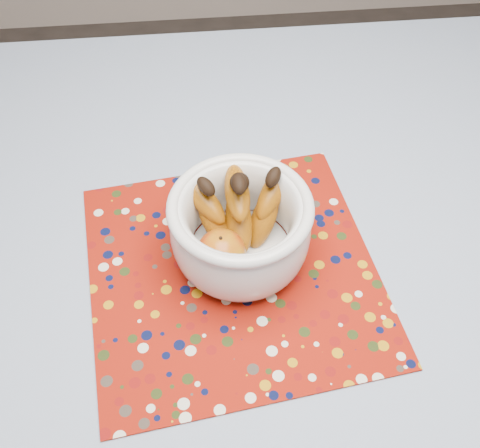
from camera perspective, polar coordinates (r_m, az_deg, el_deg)
The scene contains 4 objects.
table at distance 1.00m, azimuth 4.09°, elevation -5.69°, with size 1.20×1.20×0.75m.
tablecloth at distance 0.93m, azimuth 4.37°, elevation -2.93°, with size 1.32×1.32×0.01m, color slate.
placemat at distance 0.90m, azimuth -0.74°, elevation -4.74°, with size 0.45×0.45×0.00m, color maroon.
fruit_bowl at distance 0.86m, azimuth -0.03°, elevation 0.14°, with size 0.25×0.23×0.17m.
Camera 1 is at (-0.13, -0.54, 1.51)m, focal length 42.00 mm.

